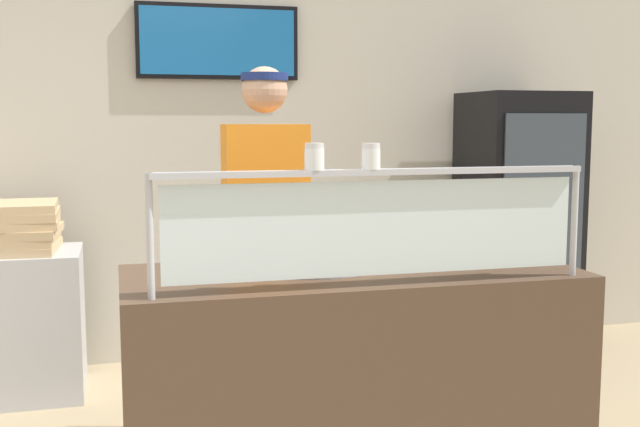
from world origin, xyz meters
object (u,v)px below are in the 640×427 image
(pizza_tray, at_px, (316,264))
(pizza_box_stack, at_px, (13,227))
(worker_figure, at_px, (267,232))
(pizza_server, at_px, (322,259))
(drink_fridge, at_px, (517,224))
(pepper_flake_shaker, at_px, (372,158))
(parmesan_shaker, at_px, (315,158))

(pizza_tray, xyz_separation_m, pizza_box_stack, (-1.29, 1.60, -0.03))
(worker_figure, bearing_deg, pizza_server, -82.58)
(pizza_server, xyz_separation_m, drink_fridge, (1.76, 1.66, -0.14))
(worker_figure, height_order, pizza_box_stack, worker_figure)
(pizza_tray, height_order, drink_fridge, drink_fridge)
(pepper_flake_shaker, bearing_deg, pizza_tray, 104.67)
(pizza_box_stack, bearing_deg, pepper_flake_shaker, -54.90)
(pizza_server, relative_size, pizza_box_stack, 0.55)
(pepper_flake_shaker, bearing_deg, pizza_server, 102.63)
(pepper_flake_shaker, distance_m, drink_fridge, 2.68)
(pizza_tray, height_order, pizza_box_stack, pizza_box_stack)
(pizza_box_stack, bearing_deg, pizza_tray, -51.15)
(pizza_tray, distance_m, pepper_flake_shaker, 0.57)
(pepper_flake_shaker, xyz_separation_m, drink_fridge, (1.68, 2.01, -0.54))
(pizza_tray, distance_m, parmesan_shaker, 0.57)
(parmesan_shaker, bearing_deg, pizza_box_stack, 121.09)
(drink_fridge, bearing_deg, worker_figure, -151.52)
(drink_fridge, bearing_deg, pizza_box_stack, -179.18)
(pizza_tray, xyz_separation_m, pizza_server, (0.02, -0.02, 0.02))
(pizza_server, relative_size, parmesan_shaker, 3.13)
(pizza_server, distance_m, pizza_box_stack, 2.08)
(parmesan_shaker, bearing_deg, pizza_server, 71.39)
(pizza_tray, bearing_deg, parmesan_shaker, -105.04)
(parmesan_shaker, relative_size, pizza_box_stack, 0.18)
(pizza_tray, xyz_separation_m, worker_figure, (-0.07, 0.64, 0.04))
(drink_fridge, bearing_deg, pizza_tray, -137.31)
(parmesan_shaker, distance_m, drink_fridge, 2.80)
(pizza_tray, bearing_deg, pepper_flake_shaker, -75.33)
(pepper_flake_shaker, distance_m, worker_figure, 1.09)
(pizza_tray, height_order, pizza_server, pizza_server)
(pizza_server, height_order, pizza_box_stack, pizza_box_stack)
(pizza_tray, xyz_separation_m, pepper_flake_shaker, (0.10, -0.37, 0.43))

